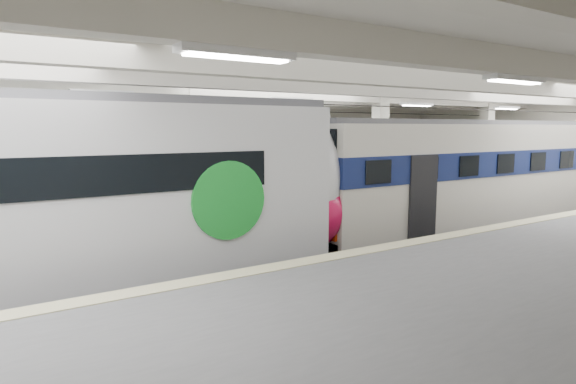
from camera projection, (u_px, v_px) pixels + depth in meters
station_hall at (366, 156)px, 13.10m from camera, size 36.00×24.00×5.75m
modern_emu at (106, 200)px, 11.22m from camera, size 14.86×3.07×4.74m
older_rer at (452, 176)px, 17.81m from camera, size 12.92×2.85×4.29m
far_train at (58, 179)px, 15.65m from camera, size 14.44×3.40×4.57m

